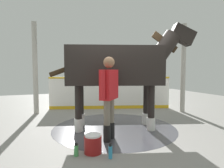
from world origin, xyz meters
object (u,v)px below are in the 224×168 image
object	(u,v)px
horse	(119,67)
handler	(109,92)
wash_bucket	(93,144)
bottle_shampoo	(110,151)
bottle_spray	(76,150)

from	to	relation	value
horse	handler	xyz separation A→B (m)	(0.52, 0.73, -0.52)
wash_bucket	horse	bearing A→B (deg)	-128.94
bottle_shampoo	bottle_spray	xyz separation A→B (m)	(0.51, -0.28, -0.01)
wash_bucket	bottle_spray	world-z (taller)	wash_bucket
handler	bottle_shampoo	distance (m)	1.23
horse	bottle_spray	xyz separation A→B (m)	(1.30, 1.26, -1.42)
bottle_spray	bottle_shampoo	bearing A→B (deg)	151.13
bottle_shampoo	handler	bearing A→B (deg)	-108.14
horse	handler	world-z (taller)	horse
horse	bottle_shampoo	distance (m)	2.23
handler	bottle_shampoo	size ratio (longest dim) A/B	6.93
bottle_shampoo	bottle_spray	bearing A→B (deg)	-28.87
horse	wash_bucket	world-z (taller)	horse
bottle_spray	horse	bearing A→B (deg)	-135.89
horse	bottle_spray	bearing A→B (deg)	-118.74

